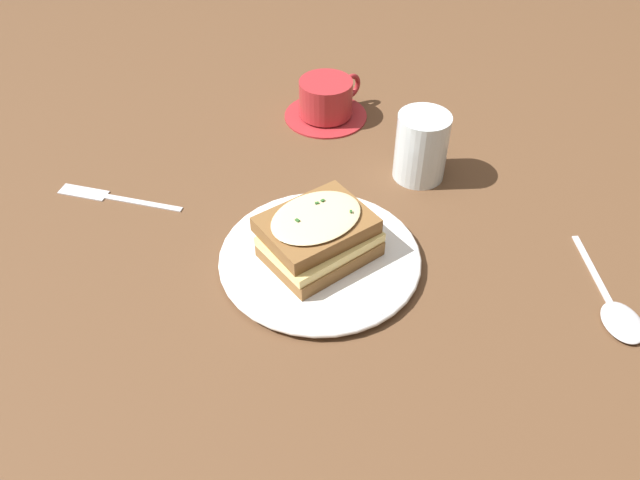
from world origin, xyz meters
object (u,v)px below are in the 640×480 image
water_glass (421,147)px  fork (106,196)px  dinner_plate (320,258)px  spoon (619,316)px  teacup_with_saucer (326,100)px  sandwich (319,237)px

water_glass → fork: 0.44m
dinner_plate → fork: bearing=148.5°
dinner_plate → spoon: bearing=-23.1°
water_glass → spoon: water_glass is taller
teacup_with_saucer → fork: teacup_with_saucer is taller
teacup_with_saucer → fork: (-0.33, -0.16, -0.03)m
teacup_with_saucer → water_glass: size_ratio=1.37×
fork → spoon: spoon is taller
teacup_with_saucer → fork: size_ratio=0.77×
dinner_plate → spoon: size_ratio=1.39×
teacup_with_saucer → water_glass: water_glass is taller
fork → teacup_with_saucer: bearing=-41.2°
sandwich → fork: (-0.27, 0.17, -0.04)m
teacup_with_saucer → spoon: 0.54m
sandwich → fork: sandwich is taller
sandwich → fork: bearing=148.6°
sandwich → water_glass: 0.23m
fork → spoon: size_ratio=0.98×
water_glass → teacup_with_saucer: bearing=121.5°
dinner_plate → water_glass: size_ratio=2.54×
sandwich → spoon: 0.35m
dinner_plate → fork: (-0.28, 0.17, -0.01)m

